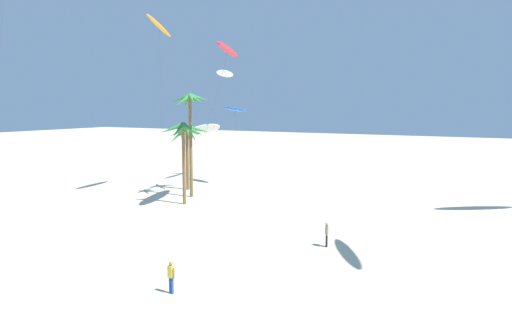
% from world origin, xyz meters
% --- Properties ---
extents(palm_tree_0, '(4.05, 4.33, 8.13)m').
position_xyz_m(palm_tree_0, '(-13.44, 29.74, 6.68)').
color(palm_tree_0, brown).
rests_on(palm_tree_0, ground).
extents(palm_tree_1, '(5.01, 4.85, 7.59)m').
position_xyz_m(palm_tree_1, '(-17.79, 36.36, 6.21)').
color(palm_tree_1, brown).
rests_on(palm_tree_1, ground).
extents(palm_tree_2, '(3.96, 3.86, 11.03)m').
position_xyz_m(palm_tree_2, '(-14.99, 33.11, 9.25)').
color(palm_tree_2, brown).
rests_on(palm_tree_2, ground).
extents(flying_kite_1, '(4.86, 8.18, 15.54)m').
position_xyz_m(flying_kite_1, '(-8.85, 30.73, 14.84)').
color(flying_kite_1, red).
rests_on(flying_kite_1, ground).
extents(flying_kite_2, '(5.70, 10.12, 9.79)m').
position_xyz_m(flying_kite_2, '(-14.69, 41.93, 9.31)').
color(flying_kite_2, blue).
rests_on(flying_kite_2, ground).
extents(flying_kite_3, '(3.90, 6.10, 19.23)m').
position_xyz_m(flying_kite_3, '(-18.59, 32.82, 18.08)').
color(flying_kite_3, orange).
rests_on(flying_kite_3, ground).
extents(flying_kite_4, '(5.76, 4.36, 7.64)m').
position_xyz_m(flying_kite_4, '(-22.05, 46.05, 6.51)').
color(flying_kite_4, white).
rests_on(flying_kite_4, ground).
extents(flying_kite_7, '(1.91, 8.82, 14.33)m').
position_xyz_m(flying_kite_7, '(-16.96, 43.42, 13.76)').
color(flying_kite_7, white).
rests_on(flying_kite_7, ground).
extents(person_foreground_walker, '(0.50, 0.25, 1.71)m').
position_xyz_m(person_foreground_walker, '(-1.15, 12.13, 0.94)').
color(person_foreground_walker, '#284CA3').
rests_on(person_foreground_walker, ground).
extents(person_near_left, '(0.30, 0.48, 1.70)m').
position_xyz_m(person_near_left, '(3.45, 23.30, 0.94)').
color(person_near_left, black).
rests_on(person_near_left, ground).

